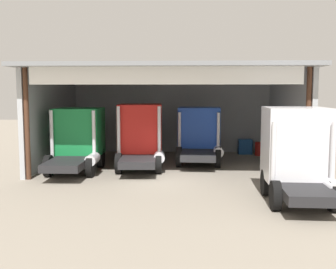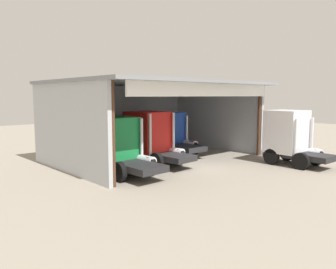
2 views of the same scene
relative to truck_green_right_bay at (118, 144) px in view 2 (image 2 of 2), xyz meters
name	(u,v)px [view 2 (image 2 of 2)]	position (x,y,z in m)	size (l,w,h in m)	color
ground_plane	(203,168)	(4.77, -2.44, -1.73)	(80.00, 80.00, 0.00)	gray
workshop_shed	(148,106)	(4.77, 2.99, 2.10)	(14.27, 10.42, 5.53)	#ADB2B7
truck_green_right_bay	(118,144)	(0.00, 0.00, 0.00)	(2.59, 5.13, 3.32)	#197F3D
truck_red_center_bay	(151,137)	(3.25, 0.85, 0.12)	(2.70, 5.06, 3.51)	red
truck_blue_yard_outside	(169,133)	(6.56, 2.66, -0.02)	(2.69, 4.96, 3.27)	#1E47B7
truck_white_center_right_bay	(290,136)	(9.99, -5.49, 0.14)	(2.53, 4.39, 3.60)	white
oil_drum	(181,141)	(10.63, 5.39, -1.29)	(0.58, 0.58, 0.89)	#B21E19
tool_cart	(170,140)	(9.79, 6.00, -1.23)	(0.90, 0.60, 1.00)	#1E59A5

